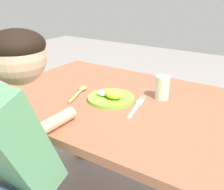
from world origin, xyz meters
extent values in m
cube|color=#945C40|center=(0.00, 0.00, 0.67)|extent=(1.15, 0.80, 0.03)
cube|color=#975D43|center=(-0.49, -0.31, 0.33)|extent=(0.07, 0.07, 0.65)
cube|color=#975D43|center=(-0.49, 0.31, 0.33)|extent=(0.07, 0.07, 0.65)
cylinder|color=#85CD3C|center=(-0.01, -0.03, 0.69)|extent=(0.21, 0.21, 0.01)
ellipsoid|color=yellow|center=(0.01, -0.04, 0.72)|extent=(0.08, 0.06, 0.05)
ellipsoid|color=red|center=(-0.05, 0.00, 0.71)|extent=(0.03, 0.02, 0.02)
ellipsoid|color=#EEEBCE|center=(-0.05, -0.03, 0.71)|extent=(0.06, 0.05, 0.02)
cube|color=silver|center=(0.13, -0.08, 0.69)|extent=(0.04, 0.14, 0.01)
cube|color=silver|center=(0.11, 0.02, 0.69)|extent=(0.03, 0.05, 0.01)
cylinder|color=silver|center=(0.11, 0.06, 0.69)|extent=(0.01, 0.04, 0.00)
cylinder|color=silver|center=(0.10, 0.06, 0.69)|extent=(0.01, 0.04, 0.00)
cylinder|color=silver|center=(0.09, 0.06, 0.69)|extent=(0.01, 0.04, 0.00)
cylinder|color=tan|center=(-0.16, -0.10, 0.69)|extent=(0.06, 0.14, 0.01)
ellipsoid|color=tan|center=(-0.20, 0.00, 0.69)|extent=(0.06, 0.07, 0.02)
cylinder|color=silver|center=(0.17, 0.11, 0.74)|extent=(0.06, 0.06, 0.11)
cube|color=#599966|center=(-0.04, -0.53, 0.72)|extent=(0.21, 0.25, 0.40)
sphere|color=#D8A884|center=(-0.04, -0.46, 0.97)|extent=(0.16, 0.16, 0.16)
ellipsoid|color=black|center=(-0.04, -0.46, 1.00)|extent=(0.16, 0.16, 0.09)
cylinder|color=#D8A884|center=(-0.04, -0.36, 0.71)|extent=(0.05, 0.21, 0.05)
camera|label=1|loc=(0.58, -0.93, 1.16)|focal=42.64mm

